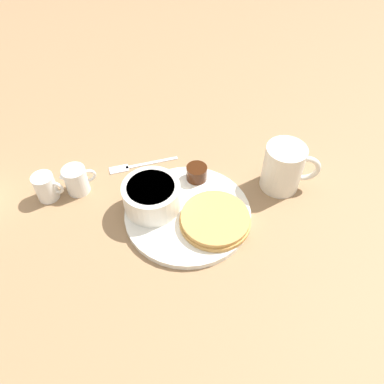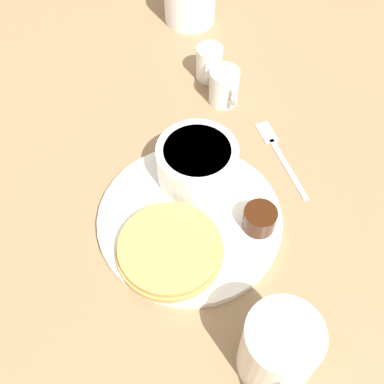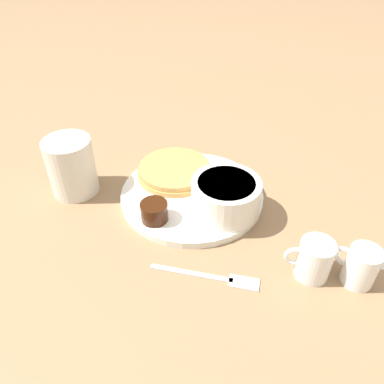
{
  "view_description": "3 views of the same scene",
  "coord_description": "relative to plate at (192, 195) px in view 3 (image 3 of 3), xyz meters",
  "views": [
    {
      "loc": [
        -0.09,
        0.43,
        0.55
      ],
      "look_at": [
        -0.0,
        -0.02,
        0.05
      ],
      "focal_mm": 35.0,
      "sensor_mm": 36.0,
      "label": 1
    },
    {
      "loc": [
        -0.32,
        -0.05,
        0.53
      ],
      "look_at": [
        0.01,
        -0.0,
        0.05
      ],
      "focal_mm": 45.0,
      "sensor_mm": 36.0,
      "label": 2
    },
    {
      "loc": [
        0.31,
        -0.37,
        0.4
      ],
      "look_at": [
        0.01,
        -0.01,
        0.03
      ],
      "focal_mm": 35.0,
      "sensor_mm": 36.0,
      "label": 3
    }
  ],
  "objects": [
    {
      "name": "fork",
      "position": [
        0.14,
        -0.11,
        -0.0
      ],
      "size": [
        0.14,
        0.08,
        0.0
      ],
      "color": "silver",
      "rests_on": "ground_plane"
    },
    {
      "name": "creamer_pitcher_far",
      "position": [
        0.27,
        0.01,
        0.02
      ],
      "size": [
        0.06,
        0.04,
        0.06
      ],
      "color": "white",
      "rests_on": "ground_plane"
    },
    {
      "name": "syrup_cup",
      "position": [
        0.0,
        -0.09,
        0.02
      ],
      "size": [
        0.04,
        0.04,
        0.03
      ],
      "color": "#38190A",
      "rests_on": "plate"
    },
    {
      "name": "bowl",
      "position": [
        0.07,
        0.0,
        0.03
      ],
      "size": [
        0.11,
        0.11,
        0.05
      ],
      "color": "white",
      "rests_on": "plate"
    },
    {
      "name": "pancake_stack",
      "position": [
        -0.05,
        0.02,
        0.01
      ],
      "size": [
        0.13,
        0.13,
        0.02
      ],
      "color": "tan",
      "rests_on": "plate"
    },
    {
      "name": "ground_plane",
      "position": [
        0.0,
        0.0,
        -0.01
      ],
      "size": [
        4.0,
        4.0,
        0.0
      ],
      "primitive_type": "plane",
      "color": "#93704C"
    },
    {
      "name": "coffee_mug",
      "position": [
        -0.17,
        -0.11,
        0.04
      ],
      "size": [
        0.11,
        0.08,
        0.1
      ],
      "color": "silver",
      "rests_on": "ground_plane"
    },
    {
      "name": "butter_ramekin",
      "position": [
        0.09,
        -0.01,
        0.02
      ],
      "size": [
        0.04,
        0.04,
        0.04
      ],
      "color": "white",
      "rests_on": "plate"
    },
    {
      "name": "creamer_pitcher_near",
      "position": [
        0.22,
        -0.02,
        0.02
      ],
      "size": [
        0.06,
        0.05,
        0.06
      ],
      "color": "white",
      "rests_on": "ground_plane"
    },
    {
      "name": "plate",
      "position": [
        0.0,
        0.0,
        0.0
      ],
      "size": [
        0.23,
        0.23,
        0.01
      ],
      "color": "white",
      "rests_on": "ground_plane"
    }
  ]
}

